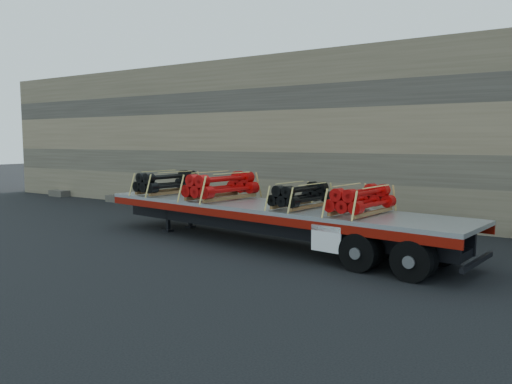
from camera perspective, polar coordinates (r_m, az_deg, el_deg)
ground at (r=16.09m, az=3.13°, el=-5.93°), size 120.00×120.00×0.00m
rock_wall at (r=21.64m, az=11.83°, el=6.31°), size 44.00×3.00×7.00m
trailer at (r=15.88m, az=1.22°, el=-3.72°), size 13.10×4.07×1.29m
bundle_front at (r=19.12m, az=-10.10°, el=1.01°), size 1.44×2.44×0.82m
bundle_midfront at (r=17.04m, az=-3.98°, el=0.63°), size 1.56×2.66×0.89m
bundle_midrear at (r=14.95m, az=5.16°, el=-0.47°), size 1.25×2.12×0.71m
bundle_rear at (r=13.91m, az=11.92°, el=-0.96°), size 1.32×2.24×0.75m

